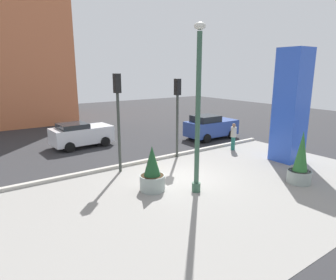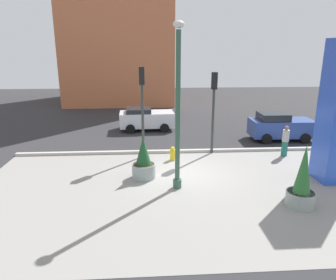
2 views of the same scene
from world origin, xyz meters
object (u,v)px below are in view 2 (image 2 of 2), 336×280
at_px(traffic_light_corner, 214,100).
at_px(traffic_light_far_side, 142,98).
at_px(lamp_post, 178,112).
at_px(fire_hydrant, 173,153).
at_px(potted_plant_near_right, 302,184).
at_px(car_far_lane, 146,118).
at_px(pedestrian_on_sidewalk, 285,139).
at_px(car_curb_east, 280,126).
at_px(potted_plant_mid_plaza, 144,162).

bearing_deg(traffic_light_corner, traffic_light_far_side, -174.29).
relative_size(lamp_post, fire_hydrant, 8.95).
bearing_deg(traffic_light_far_side, fire_hydrant, -22.77).
xyz_separation_m(lamp_post, potted_plant_near_right, (4.45, -1.92, -2.36)).
bearing_deg(traffic_light_far_side, potted_plant_near_right, -45.61).
height_order(car_far_lane, pedestrian_on_sidewalk, pedestrian_on_sidewalk).
relative_size(traffic_light_far_side, car_curb_east, 1.21).
bearing_deg(potted_plant_mid_plaza, lamp_post, -39.53).
distance_m(lamp_post, car_far_lane, 10.54).
bearing_deg(car_far_lane, traffic_light_corner, -56.61).
relative_size(potted_plant_mid_plaza, car_far_lane, 0.49).
bearing_deg(fire_hydrant, pedestrian_on_sidewalk, 2.34).
bearing_deg(potted_plant_mid_plaza, potted_plant_near_right, -27.79).
relative_size(car_far_lane, pedestrian_on_sidewalk, 2.30).
bearing_deg(pedestrian_on_sidewalk, traffic_light_far_side, 177.06).
distance_m(potted_plant_mid_plaza, car_far_lane, 8.99).
xyz_separation_m(lamp_post, traffic_light_far_side, (-1.47, 4.13, -0.02)).
bearing_deg(traffic_light_corner, car_curb_east, 26.22).
bearing_deg(car_far_lane, potted_plant_near_right, -64.40).
xyz_separation_m(lamp_post, fire_hydrant, (0.08, 3.48, -2.90)).
bearing_deg(lamp_post, potted_plant_near_right, -23.34).
distance_m(lamp_post, pedestrian_on_sidewalk, 7.65).
relative_size(car_far_lane, car_curb_east, 0.99).
bearing_deg(potted_plant_mid_plaza, pedestrian_on_sidewalk, 18.38).
bearing_deg(car_far_lane, lamp_post, -82.48).
relative_size(lamp_post, traffic_light_far_side, 1.39).
relative_size(fire_hydrant, traffic_light_far_side, 0.16).
bearing_deg(fire_hydrant, traffic_light_far_side, 157.23).
relative_size(lamp_post, potted_plant_near_right, 2.79).
distance_m(car_curb_east, pedestrian_on_sidewalk, 3.37).
distance_m(potted_plant_near_right, traffic_light_corner, 7.08).
xyz_separation_m(potted_plant_near_right, fire_hydrant, (-4.37, 5.40, -0.55)).
bearing_deg(traffic_light_corner, pedestrian_on_sidewalk, -11.40).
height_order(potted_plant_near_right, traffic_light_corner, traffic_light_corner).
height_order(fire_hydrant, traffic_light_far_side, traffic_light_far_side).
relative_size(lamp_post, potted_plant_mid_plaza, 3.43).
bearing_deg(fire_hydrant, traffic_light_corner, 24.19).
height_order(lamp_post, potted_plant_near_right, lamp_post).
bearing_deg(car_curb_east, fire_hydrant, -154.42).
distance_m(traffic_light_corner, car_curb_east, 5.89).
height_order(fire_hydrant, traffic_light_corner, traffic_light_corner).
bearing_deg(car_curb_east, car_far_lane, 159.53).
height_order(fire_hydrant, pedestrian_on_sidewalk, pedestrian_on_sidewalk).
height_order(lamp_post, car_curb_east, lamp_post).
bearing_deg(potted_plant_near_right, fire_hydrant, 129.00).
relative_size(potted_plant_near_right, fire_hydrant, 3.21).
relative_size(potted_plant_near_right, car_curb_east, 0.61).
bearing_deg(car_far_lane, pedestrian_on_sidewalk, -40.21).
bearing_deg(potted_plant_near_right, pedestrian_on_sidewalk, 72.18).
distance_m(lamp_post, traffic_light_corner, 5.11).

